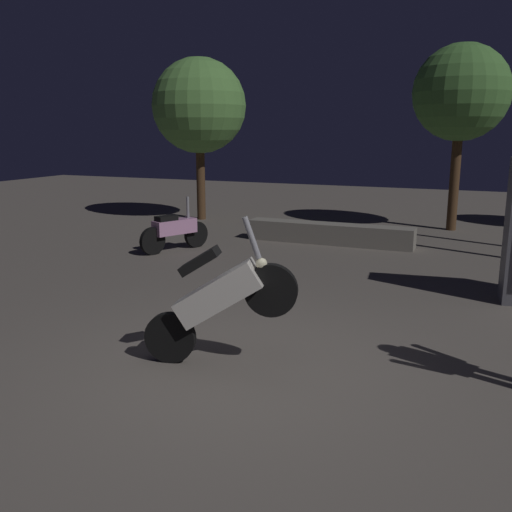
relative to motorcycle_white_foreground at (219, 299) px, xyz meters
name	(u,v)px	position (x,y,z in m)	size (l,w,h in m)	color
ground_plane	(243,370)	(0.29, -0.03, -0.74)	(40.00, 40.00, 0.00)	#605951
motorcycle_white_foreground	(219,299)	(0.00, 0.00, 0.00)	(1.64, 0.52, 1.63)	black
motorcycle_pink_parked_left	(175,230)	(-3.49, 4.92, -0.31)	(0.77, 1.56, 1.11)	black
tree_left_bg	(199,106)	(-5.01, 8.92, 2.35)	(2.56, 2.56, 4.39)	#4C331E
tree_center_bg	(461,94)	(1.64, 9.82, 2.58)	(2.31, 2.31, 4.51)	#4C331E
planter_wall_low	(329,234)	(-0.72, 6.92, -0.52)	(3.70, 0.50, 0.45)	gray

